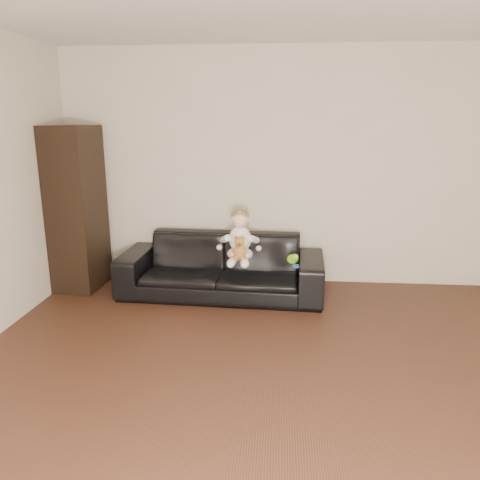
# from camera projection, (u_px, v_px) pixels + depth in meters

# --- Properties ---
(floor) EXTENTS (5.50, 5.50, 0.00)m
(floor) POSITION_uv_depth(u_px,v_px,m) (284.00, 430.00, 2.86)
(floor) COLOR #402316
(floor) RESTS_ON ground
(wall_back) EXTENTS (5.00, 0.00, 5.00)m
(wall_back) POSITION_uv_depth(u_px,v_px,m) (286.00, 169.00, 5.18)
(wall_back) COLOR beige
(wall_back) RESTS_ON ground
(sofa) EXTENTS (2.18, 0.93, 0.63)m
(sofa) POSITION_uv_depth(u_px,v_px,m) (222.00, 266.00, 5.00)
(sofa) COLOR black
(sofa) RESTS_ON floor
(cabinet) EXTENTS (0.48, 0.63, 1.77)m
(cabinet) POSITION_uv_depth(u_px,v_px,m) (77.00, 209.00, 5.08)
(cabinet) COLOR black
(cabinet) RESTS_ON floor
(shelf_item) EXTENTS (0.19, 0.26, 0.28)m
(shelf_item) POSITION_uv_depth(u_px,v_px,m) (76.00, 172.00, 4.98)
(shelf_item) COLOR silver
(shelf_item) RESTS_ON cabinet
(baby) EXTENTS (0.36, 0.44, 0.53)m
(baby) POSITION_uv_depth(u_px,v_px,m) (240.00, 239.00, 4.78)
(baby) COLOR #FBD4D8
(baby) RESTS_ON sofa
(teddy_bear) EXTENTS (0.15, 0.15, 0.24)m
(teddy_bear) POSITION_uv_depth(u_px,v_px,m) (239.00, 248.00, 4.64)
(teddy_bear) COLOR #A56D2F
(teddy_bear) RESTS_ON sofa
(toy_green) EXTENTS (0.12, 0.14, 0.09)m
(toy_green) POSITION_uv_depth(u_px,v_px,m) (292.00, 259.00, 4.74)
(toy_green) COLOR #73C717
(toy_green) RESTS_ON sofa
(toy_rattle) EXTENTS (0.07, 0.07, 0.07)m
(toy_rattle) POSITION_uv_depth(u_px,v_px,m) (291.00, 260.00, 4.75)
(toy_rattle) COLOR red
(toy_rattle) RESTS_ON sofa
(toy_blue_disc) EXTENTS (0.12, 0.12, 0.01)m
(toy_blue_disc) POSITION_uv_depth(u_px,v_px,m) (297.00, 266.00, 4.65)
(toy_blue_disc) COLOR blue
(toy_blue_disc) RESTS_ON sofa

